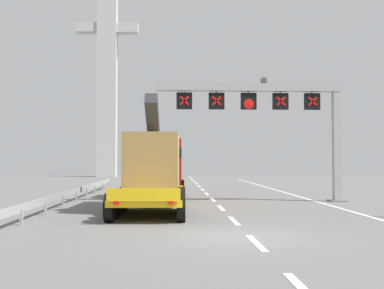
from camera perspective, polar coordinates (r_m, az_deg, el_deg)
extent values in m
plane|color=slate|center=(14.51, 5.32, -11.17)|extent=(112.00, 112.00, 0.00)
cube|color=silver|center=(13.42, 7.90, -11.89)|extent=(0.20, 2.60, 0.01)
cube|color=silver|center=(18.12, 5.16, -9.31)|extent=(0.20, 2.60, 0.01)
cube|color=silver|center=(22.87, 3.57, -7.79)|extent=(0.20, 2.60, 0.01)
cube|color=silver|center=(27.64, 2.54, -6.79)|extent=(0.20, 2.60, 0.01)
cube|color=silver|center=(32.42, 1.81, -6.08)|extent=(0.20, 2.60, 0.01)
cube|color=silver|center=(37.21, 1.28, -5.56)|extent=(0.20, 2.60, 0.01)
cube|color=silver|center=(42.00, 0.86, -5.15)|extent=(0.20, 2.60, 0.01)
cube|color=silver|center=(46.80, 0.53, -4.83)|extent=(0.20, 2.60, 0.01)
cube|color=silver|center=(51.59, 0.26, -4.56)|extent=(0.20, 2.60, 0.01)
cube|color=silver|center=(56.40, 0.04, -4.35)|extent=(0.20, 2.60, 0.01)
cube|color=silver|center=(61.20, -0.15, -4.16)|extent=(0.20, 2.60, 0.01)
cube|color=silver|center=(66.00, -0.30, -4.00)|extent=(0.20, 2.60, 0.01)
cube|color=silver|center=(27.52, 14.90, -6.75)|extent=(0.20, 63.00, 0.01)
cube|color=#9EA0A5|center=(27.68, 17.32, 0.26)|extent=(0.40, 0.40, 6.72)
cube|color=slate|center=(27.76, 17.39, -6.61)|extent=(0.90, 0.90, 0.08)
cube|color=#9EA0A5|center=(26.72, 6.95, 6.97)|extent=(10.47, 0.44, 0.44)
cube|color=#4C4C51|center=(26.94, 8.81, 7.77)|extent=(0.28, 0.40, 0.28)
cube|color=black|center=(27.44, 14.53, 5.12)|extent=(0.88, 0.24, 0.94)
cube|color=#9EA0A5|center=(27.50, 14.52, 6.20)|extent=(0.08, 0.08, 0.16)
cube|color=red|center=(27.31, 14.61, 5.16)|extent=(0.54, 0.02, 0.54)
cube|color=red|center=(27.31, 14.61, 5.16)|extent=(0.54, 0.02, 0.54)
cube|color=black|center=(26.96, 10.80, 5.22)|extent=(0.88, 0.24, 0.94)
cube|color=#9EA0A5|center=(27.03, 10.80, 6.31)|extent=(0.08, 0.08, 0.16)
cube|color=red|center=(26.84, 10.87, 5.25)|extent=(0.54, 0.02, 0.54)
cube|color=red|center=(26.84, 10.87, 5.25)|extent=(0.54, 0.02, 0.54)
cube|color=black|center=(26.61, 6.96, 5.30)|extent=(0.88, 0.24, 0.94)
cube|color=#9EA0A5|center=(26.68, 6.95, 6.40)|extent=(0.08, 0.08, 0.16)
cone|color=red|center=(26.46, 7.01, 4.97)|extent=(0.56, 0.02, 0.56)
cube|color=black|center=(26.38, 3.03, 5.35)|extent=(0.88, 0.24, 0.94)
cube|color=#9EA0A5|center=(26.45, 3.03, 6.46)|extent=(0.08, 0.08, 0.16)
cube|color=red|center=(26.25, 3.05, 5.38)|extent=(0.54, 0.02, 0.54)
cube|color=red|center=(26.25, 3.05, 5.38)|extent=(0.54, 0.02, 0.54)
cube|color=black|center=(26.27, -0.95, 5.37)|extent=(0.88, 0.24, 0.94)
cube|color=#9EA0A5|center=(26.34, -0.95, 6.49)|extent=(0.08, 0.08, 0.16)
cube|color=red|center=(26.14, -0.95, 5.41)|extent=(0.54, 0.02, 0.54)
cube|color=red|center=(26.14, -0.95, 5.41)|extent=(0.54, 0.02, 0.54)
cube|color=yellow|center=(22.16, -4.77, -6.09)|extent=(3.05, 10.46, 0.24)
cube|color=yellow|center=(16.88, -5.97, -6.12)|extent=(2.66, 0.14, 0.44)
cylinder|color=black|center=(17.87, -10.11, -7.64)|extent=(0.35, 1.11, 1.10)
cylinder|color=black|center=(17.64, -1.34, -7.74)|extent=(0.35, 1.11, 1.10)
cylinder|color=black|center=(18.90, -9.60, -7.33)|extent=(0.35, 1.11, 1.10)
cylinder|color=black|center=(18.69, -1.32, -7.42)|extent=(0.35, 1.11, 1.10)
cylinder|color=black|center=(19.93, -9.14, -7.05)|extent=(0.35, 1.11, 1.10)
cylinder|color=black|center=(19.74, -1.30, -7.13)|extent=(0.35, 1.11, 1.10)
cylinder|color=black|center=(20.97, -8.73, -6.80)|extent=(0.35, 1.11, 1.10)
cylinder|color=black|center=(20.78, -1.28, -6.87)|extent=(0.35, 1.11, 1.10)
cylinder|color=black|center=(22.01, -8.36, -6.58)|extent=(0.35, 1.11, 1.10)
cylinder|color=black|center=(21.83, -1.27, -6.64)|extent=(0.35, 1.11, 1.10)
cube|color=red|center=(29.19, -3.84, -2.42)|extent=(2.65, 3.26, 3.10)
cube|color=black|center=(29.20, -3.83, -1.05)|extent=(2.68, 3.28, 0.60)
cylinder|color=black|center=(30.21, -6.21, -5.34)|extent=(0.37, 1.11, 1.10)
cylinder|color=black|center=(30.09, -1.30, -5.36)|extent=(0.37, 1.11, 1.10)
cylinder|color=black|center=(28.23, -6.58, -5.57)|extent=(0.37, 1.11, 1.10)
cylinder|color=black|center=(28.09, -1.32, -5.60)|extent=(0.37, 1.11, 1.10)
cube|color=#9E7A47|center=(22.50, -4.69, -2.29)|extent=(2.52, 5.78, 2.70)
cube|color=#2D2D33|center=(21.73, -4.83, 2.85)|extent=(0.63, 2.96, 2.29)
cube|color=red|center=(16.98, -9.30, -7.09)|extent=(0.20, 0.06, 0.12)
cube|color=red|center=(16.81, -2.63, -7.17)|extent=(0.20, 0.06, 0.12)
cube|color=#999EA3|center=(26.97, -14.14, -5.59)|extent=(0.04, 28.29, 0.32)
cube|color=#999EA3|center=(17.88, -20.21, -8.35)|extent=(0.10, 0.10, 0.60)
cube|color=#999EA3|center=(20.88, -17.54, -7.44)|extent=(0.10, 0.10, 0.60)
cube|color=#999EA3|center=(23.92, -15.55, -6.76)|extent=(0.10, 0.10, 0.60)
cube|color=#999EA3|center=(26.98, -14.02, -6.22)|extent=(0.10, 0.10, 0.60)
cube|color=#999EA3|center=(30.05, -12.80, -5.79)|extent=(0.10, 0.10, 0.60)
cube|color=#999EA3|center=(33.14, -11.81, -5.44)|extent=(0.10, 0.10, 0.60)
cube|color=#999EA3|center=(36.24, -10.99, -5.15)|extent=(0.10, 0.10, 0.60)
cube|color=#999EA3|center=(39.35, -10.30, -4.90)|extent=(0.10, 0.10, 0.60)
cube|color=#B7B7B2|center=(70.09, -10.37, 10.55)|extent=(2.80, 2.00, 35.00)
cube|color=#B7B7B2|center=(71.11, -10.35, 13.85)|extent=(9.00, 1.60, 1.40)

